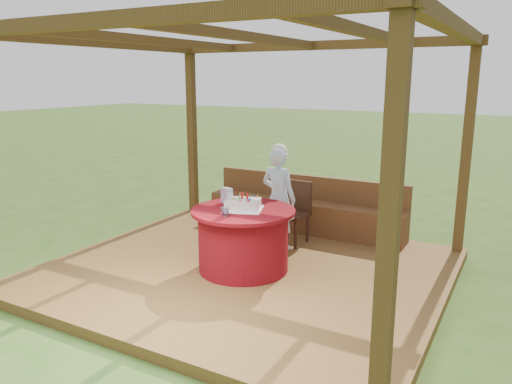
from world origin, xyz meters
TOP-DOWN VIEW (x-y plane):
  - ground at (0.00, 0.00)m, footprint 60.00×60.00m
  - deck at (0.00, 0.00)m, footprint 4.50×4.00m
  - pergola at (0.00, 0.00)m, footprint 4.50×4.00m
  - bench at (0.00, 1.72)m, footprint 3.00×0.42m
  - table at (0.00, -0.06)m, footprint 1.21×1.21m
  - chair at (0.09, 1.16)m, footprint 0.44×0.44m
  - elderly_woman at (0.01, 0.84)m, footprint 0.53×0.38m
  - birthday_cake at (0.00, -0.06)m, footprint 0.56×0.56m
  - gift_bag at (-0.32, 0.09)m, footprint 0.15×0.12m
  - drinking_glass at (-0.03, -0.41)m, footprint 0.12×0.12m

SIDE VIEW (x-z plane):
  - ground at x=0.00m, z-range 0.00..0.00m
  - deck at x=0.00m, z-range 0.00..0.12m
  - bench at x=0.00m, z-range -0.02..0.79m
  - table at x=0.00m, z-range 0.13..0.86m
  - chair at x=0.09m, z-range 0.16..1.01m
  - elderly_woman at x=0.01m, z-range 0.12..1.52m
  - drinking_glass at x=-0.03m, z-range 0.86..0.95m
  - birthday_cake at x=0.00m, z-range 0.82..1.01m
  - gift_bag at x=-0.32m, z-range 0.86..1.04m
  - pergola at x=0.00m, z-range 1.05..3.77m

